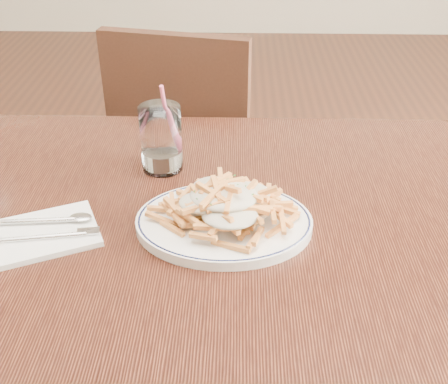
{
  "coord_description": "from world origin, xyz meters",
  "views": [
    {
      "loc": [
        0.11,
        -0.77,
        1.3
      ],
      "look_at": [
        0.09,
        -0.02,
        0.82
      ],
      "focal_mm": 45.0,
      "sensor_mm": 36.0,
      "label": 1
    }
  ],
  "objects_px": {
    "table": "(174,254)",
    "loaded_fries": "(224,201)",
    "chair_far": "(189,147)",
    "fries_plate": "(224,222)",
    "water_glass": "(161,142)"
  },
  "relations": [
    {
      "from": "table",
      "to": "loaded_fries",
      "type": "distance_m",
      "value": 0.16
    },
    {
      "from": "chair_far",
      "to": "table",
      "type": "bearing_deg",
      "value": -87.02
    },
    {
      "from": "chair_far",
      "to": "fries_plate",
      "type": "xyz_separation_m",
      "value": [
        0.13,
        -0.75,
        0.27
      ]
    },
    {
      "from": "fries_plate",
      "to": "table",
      "type": "bearing_deg",
      "value": 165.03
    },
    {
      "from": "table",
      "to": "chair_far",
      "type": "relative_size",
      "value": 1.37
    },
    {
      "from": "fries_plate",
      "to": "water_glass",
      "type": "bearing_deg",
      "value": 122.75
    },
    {
      "from": "table",
      "to": "loaded_fries",
      "type": "xyz_separation_m",
      "value": [
        0.09,
        -0.02,
        0.13
      ]
    },
    {
      "from": "table",
      "to": "chair_far",
      "type": "bearing_deg",
      "value": 92.98
    },
    {
      "from": "fries_plate",
      "to": "loaded_fries",
      "type": "distance_m",
      "value": 0.04
    },
    {
      "from": "fries_plate",
      "to": "loaded_fries",
      "type": "height_order",
      "value": "loaded_fries"
    },
    {
      "from": "chair_far",
      "to": "water_glass",
      "type": "distance_m",
      "value": 0.64
    },
    {
      "from": "table",
      "to": "fries_plate",
      "type": "bearing_deg",
      "value": -14.97
    },
    {
      "from": "water_glass",
      "to": "chair_far",
      "type": "bearing_deg",
      "value": 90.41
    },
    {
      "from": "table",
      "to": "chair_far",
      "type": "distance_m",
      "value": 0.75
    },
    {
      "from": "table",
      "to": "water_glass",
      "type": "relative_size",
      "value": 6.9
    }
  ]
}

